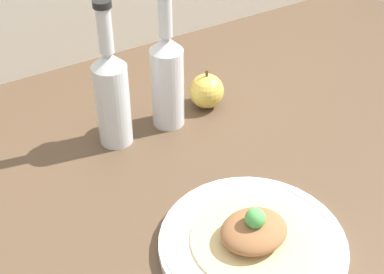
% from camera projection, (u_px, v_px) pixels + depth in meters
% --- Properties ---
extents(ground_plane, '(1.80, 1.10, 0.04)m').
position_uv_depth(ground_plane, '(195.00, 191.00, 0.99)').
color(ground_plane, brown).
extents(plate, '(0.30, 0.30, 0.02)m').
position_uv_depth(plate, '(255.00, 242.00, 0.85)').
color(plate, white).
rests_on(plate, ground_plane).
extents(plated_food, '(0.20, 0.20, 0.07)m').
position_uv_depth(plated_food, '(256.00, 231.00, 0.83)').
color(plated_food, '#D6BC7F').
rests_on(plated_food, plate).
extents(cider_bottle_left, '(0.07, 0.07, 0.30)m').
position_uv_depth(cider_bottle_left, '(112.00, 93.00, 1.01)').
color(cider_bottle_left, silver).
rests_on(cider_bottle_left, ground_plane).
extents(cider_bottle_right, '(0.07, 0.07, 0.30)m').
position_uv_depth(cider_bottle_right, '(167.00, 76.00, 1.06)').
color(cider_bottle_right, silver).
rests_on(cider_bottle_right, ground_plane).
extents(apple, '(0.08, 0.08, 0.09)m').
position_uv_depth(apple, '(206.00, 91.00, 1.15)').
color(apple, gold).
rests_on(apple, ground_plane).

